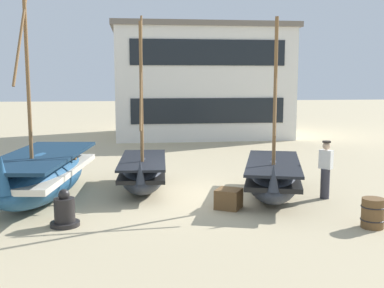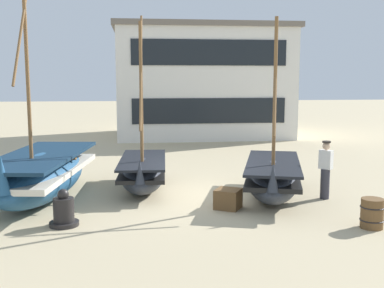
# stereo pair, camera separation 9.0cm
# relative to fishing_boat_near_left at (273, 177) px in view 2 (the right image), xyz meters

# --- Properties ---
(ground_plane) EXTENTS (120.00, 120.00, 0.00)m
(ground_plane) POSITION_rel_fishing_boat_near_left_xyz_m (-2.21, 0.50, -0.59)
(ground_plane) COLOR tan
(fishing_boat_near_left) EXTENTS (2.63, 4.50, 5.11)m
(fishing_boat_near_left) POSITION_rel_fishing_boat_near_left_xyz_m (0.00, 0.00, 0.00)
(fishing_boat_near_left) COLOR #2D333D
(fishing_boat_near_left) RESTS_ON ground
(fishing_boat_centre_large) EXTENTS (2.70, 5.68, 7.38)m
(fishing_boat_centre_large) POSITION_rel_fishing_boat_near_left_xyz_m (-6.69, 0.50, 0.14)
(fishing_boat_centre_large) COLOR #23517A
(fishing_boat_centre_large) RESTS_ON ground
(fishing_boat_far_right) EXTENTS (1.60, 3.90, 5.36)m
(fishing_boat_far_right) POSITION_rel_fishing_boat_near_left_xyz_m (-3.76, 1.38, -0.03)
(fishing_boat_far_right) COLOR #2D333D
(fishing_boat_far_right) RESTS_ON ground
(fisherman_by_hull) EXTENTS (0.41, 0.41, 1.68)m
(fisherman_by_hull) POSITION_rel_fishing_boat_near_left_xyz_m (1.44, -0.37, 0.24)
(fisherman_by_hull) COLOR #33333D
(fisherman_by_hull) RESTS_ON ground
(capstan_winch) EXTENTS (0.69, 0.69, 0.89)m
(capstan_winch) POSITION_rel_fishing_boat_near_left_xyz_m (-5.67, -2.09, -0.25)
(capstan_winch) COLOR black
(capstan_winch) RESTS_ON ground
(wooden_barrel) EXTENTS (0.56, 0.56, 0.70)m
(wooden_barrel) POSITION_rel_fishing_boat_near_left_xyz_m (1.47, -3.09, -0.24)
(wooden_barrel) COLOR brown
(wooden_barrel) RESTS_ON ground
(cargo_crate) EXTENTS (0.86, 0.86, 0.52)m
(cargo_crate) POSITION_rel_fishing_boat_near_left_xyz_m (-1.53, -1.06, -0.33)
(cargo_crate) COLOR brown
(cargo_crate) RESTS_ON ground
(harbor_building_main) EXTENTS (10.38, 6.72, 6.53)m
(harbor_building_main) POSITION_rel_fishing_boat_near_left_xyz_m (-0.01, 15.39, 2.68)
(harbor_building_main) COLOR white
(harbor_building_main) RESTS_ON ground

